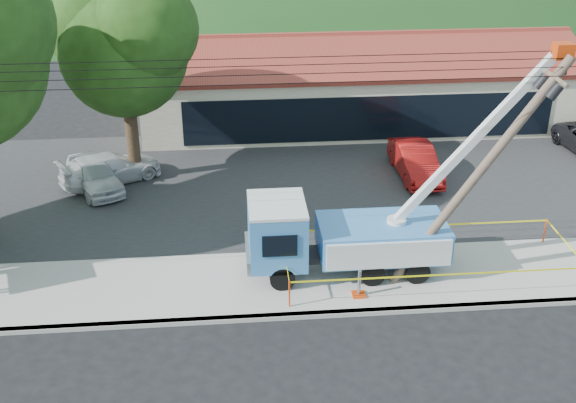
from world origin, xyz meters
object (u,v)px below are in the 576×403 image
(car_silver, at_px, (97,191))
(car_white, at_px, (112,183))
(car_red, at_px, (414,178))
(utility_truck, at_px, (342,234))
(leaning_pole, at_px, (486,164))

(car_silver, distance_m, car_white, 0.91)
(car_red, xyz_separation_m, car_white, (-13.33, 0.64, 0.00))
(car_red, bearing_deg, utility_truck, -122.62)
(car_silver, bearing_deg, car_white, 24.46)
(utility_truck, bearing_deg, car_silver, 141.68)
(leaning_pole, bearing_deg, car_silver, 149.06)
(leaning_pole, xyz_separation_m, car_silver, (-13.79, 8.27, -4.35))
(car_white, bearing_deg, utility_truck, -162.13)
(utility_truck, bearing_deg, car_red, 59.18)
(leaning_pole, xyz_separation_m, car_white, (-13.22, 8.97, -4.35))
(car_silver, relative_size, car_white, 0.91)
(leaning_pole, relative_size, car_white, 1.76)
(utility_truck, distance_m, leaning_pole, 5.24)
(car_white, bearing_deg, car_silver, 111.17)
(utility_truck, height_order, car_white, utility_truck)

